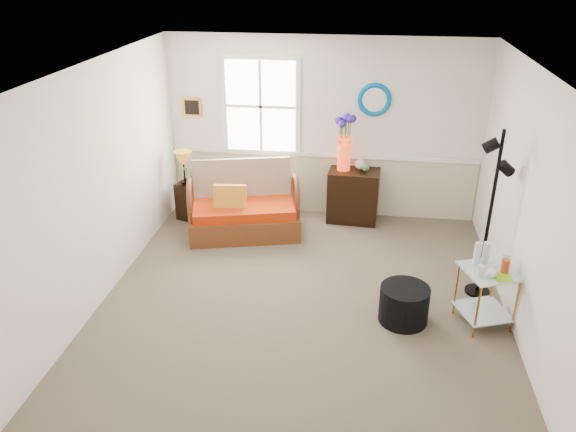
# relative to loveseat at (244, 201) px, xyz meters

# --- Properties ---
(floor) EXTENTS (4.50, 5.00, 0.01)m
(floor) POSITION_rel_loveseat_xyz_m (1.01, -1.62, -0.49)
(floor) COLOR brown
(floor) RESTS_ON ground
(ceiling) EXTENTS (4.50, 5.00, 0.01)m
(ceiling) POSITION_rel_loveseat_xyz_m (1.01, -1.62, 2.11)
(ceiling) COLOR white
(ceiling) RESTS_ON walls
(walls) EXTENTS (4.51, 5.01, 2.60)m
(walls) POSITION_rel_loveseat_xyz_m (1.01, -1.62, 0.81)
(walls) COLOR silver
(walls) RESTS_ON floor
(wainscot) EXTENTS (4.46, 0.02, 0.90)m
(wainscot) POSITION_rel_loveseat_xyz_m (1.01, 0.86, -0.04)
(wainscot) COLOR #C6B896
(wainscot) RESTS_ON walls
(chair_rail) EXTENTS (4.46, 0.04, 0.06)m
(chair_rail) POSITION_rel_loveseat_xyz_m (1.01, 0.85, 0.43)
(chair_rail) COLOR white
(chair_rail) RESTS_ON walls
(window) EXTENTS (1.14, 0.06, 1.44)m
(window) POSITION_rel_loveseat_xyz_m (0.11, 0.85, 1.11)
(window) COLOR white
(window) RESTS_ON walls
(picture) EXTENTS (0.28, 0.03, 0.28)m
(picture) POSITION_rel_loveseat_xyz_m (-0.91, 0.86, 1.06)
(picture) COLOR #C0812B
(picture) RESTS_ON walls
(mirror) EXTENTS (0.47, 0.07, 0.47)m
(mirror) POSITION_rel_loveseat_xyz_m (1.71, 0.86, 1.26)
(mirror) COLOR #006EB3
(mirror) RESTS_ON walls
(loveseat) EXTENTS (1.66, 1.20, 0.98)m
(loveseat) POSITION_rel_loveseat_xyz_m (0.00, 0.00, 0.00)
(loveseat) COLOR brown
(loveseat) RESTS_ON floor
(throw_pillow) EXTENTS (0.45, 0.15, 0.44)m
(throw_pillow) POSITION_rel_loveseat_xyz_m (-0.15, -0.13, 0.05)
(throw_pillow) COLOR #B76404
(throw_pillow) RESTS_ON loveseat
(lamp_stand) EXTENTS (0.39, 0.39, 0.55)m
(lamp_stand) POSITION_rel_loveseat_xyz_m (-0.90, 0.38, -0.21)
(lamp_stand) COLOR black
(lamp_stand) RESTS_ON floor
(table_lamp) EXTENTS (0.38, 0.38, 0.49)m
(table_lamp) POSITION_rel_loveseat_xyz_m (-0.94, 0.36, 0.31)
(table_lamp) COLOR #AE751B
(table_lamp) RESTS_ON lamp_stand
(potted_plant) EXTENTS (0.41, 0.43, 0.26)m
(potted_plant) POSITION_rel_loveseat_xyz_m (-0.79, 0.33, 0.19)
(potted_plant) COLOR #52873F
(potted_plant) RESTS_ON lamp_stand
(cabinet) EXTENTS (0.75, 0.50, 0.77)m
(cabinet) POSITION_rel_loveseat_xyz_m (1.49, 0.64, -0.10)
(cabinet) COLOR black
(cabinet) RESTS_ON floor
(flower_vase) EXTENTS (0.29, 0.29, 0.80)m
(flower_vase) POSITION_rel_loveseat_xyz_m (1.33, 0.67, 0.68)
(flower_vase) COLOR #F53D18
(flower_vase) RESTS_ON cabinet
(side_table) EXTENTS (0.66, 0.66, 0.65)m
(side_table) POSITION_rel_loveseat_xyz_m (2.96, -1.73, -0.16)
(side_table) COLOR #B77226
(side_table) RESTS_ON floor
(tabletop_items) EXTENTS (0.50, 0.50, 0.26)m
(tabletop_items) POSITION_rel_loveseat_xyz_m (2.97, -1.72, 0.29)
(tabletop_items) COLOR silver
(tabletop_items) RESTS_ON side_table
(floor_lamp) EXTENTS (0.31, 0.31, 1.97)m
(floor_lamp) POSITION_rel_loveseat_xyz_m (3.01, -1.13, 0.49)
(floor_lamp) COLOR black
(floor_lamp) RESTS_ON floor
(ottoman) EXTENTS (0.62, 0.62, 0.41)m
(ottoman) POSITION_rel_loveseat_xyz_m (2.12, -1.80, -0.29)
(ottoman) COLOR black
(ottoman) RESTS_ON floor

